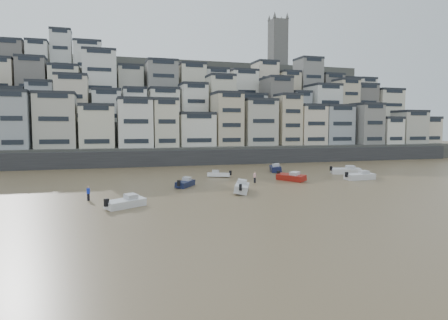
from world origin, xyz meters
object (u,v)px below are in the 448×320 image
object	(u,v)px
boat_j	(126,201)
boat_d	(360,175)
boat_c	(242,186)
boat_h	(219,174)
person_blue	(88,193)
boat_g	(346,170)
boat_e	(291,176)
boat_i	(275,167)
boat_f	(185,182)
person_pink	(255,177)

from	to	relation	value
boat_j	boat_d	size ratio (longest dim) A/B	0.86
boat_c	boat_j	distance (m)	16.69
boat_c	boat_h	xyz separation A→B (m)	(1.63, 16.65, -0.22)
boat_j	boat_h	world-z (taller)	boat_j
boat_j	person_blue	world-z (taller)	person_blue
boat_g	boat_e	xyz separation A→B (m)	(-14.10, -5.58, -0.05)
boat_i	boat_c	bearing A→B (deg)	-15.48
boat_g	person_blue	world-z (taller)	person_blue
boat_c	boat_h	bearing A→B (deg)	17.39
boat_f	boat_d	bearing A→B (deg)	-57.42
boat_f	person_pink	bearing A→B (deg)	-51.42
boat_g	boat_h	bearing A→B (deg)	-170.54
person_pink	person_blue	bearing A→B (deg)	-161.02
boat_i	boat_d	bearing A→B (deg)	47.18
boat_i	boat_g	bearing A→B (deg)	73.86
boat_d	boat_h	bearing A→B (deg)	148.31
person_blue	person_pink	xyz separation A→B (m)	(24.52, 8.44, 0.00)
boat_i	boat_h	bearing A→B (deg)	-50.22
boat_j	boat_i	xyz separation A→B (m)	(30.20, 27.84, 0.17)
boat_f	person_pink	world-z (taller)	person_pink
boat_j	boat_g	size ratio (longest dim) A/B	0.84
boat_i	person_pink	size ratio (longest dim) A/B	3.62
boat_g	person_pink	bearing A→B (deg)	-147.97
boat_h	boat_d	distance (m)	23.79
boat_c	boat_g	bearing A→B (deg)	-38.17
person_blue	boat_h	bearing A→B (deg)	38.93
boat_i	person_blue	bearing A→B (deg)	-38.48
boat_i	boat_f	bearing A→B (deg)	-36.56
boat_i	boat_e	size ratio (longest dim) A/B	1.13
boat_j	boat_h	bearing A→B (deg)	20.90
boat_h	person_pink	xyz separation A→B (m)	(3.35, -8.66, 0.28)
boat_h	person_pink	size ratio (longest dim) A/B	2.47
boat_i	person_blue	size ratio (longest dim) A/B	3.62
boat_j	boat_i	world-z (taller)	boat_i
boat_f	boat_e	size ratio (longest dim) A/B	0.88
boat_g	boat_c	bearing A→B (deg)	-135.67
boat_e	boat_j	bearing A→B (deg)	-87.37
boat_d	boat_g	world-z (taller)	boat_g
boat_c	person_pink	xyz separation A→B (m)	(4.98, 7.98, 0.06)
boat_c	boat_i	xyz separation A→B (m)	(14.68, 21.70, 0.05)
boat_g	person_blue	size ratio (longest dim) A/B	3.42
boat_c	boat_h	size ratio (longest dim) A/B	1.37
boat_h	person_blue	xyz separation A→B (m)	(-21.17, -17.10, 0.28)
boat_c	person_pink	distance (m)	9.41
boat_f	boat_e	bearing A→B (deg)	-51.31
boat_j	person_blue	size ratio (longest dim) A/B	2.89
boat_i	boat_e	distance (m)	13.54
boat_g	person_pink	world-z (taller)	person_pink
person_pink	boat_h	bearing A→B (deg)	111.15
boat_j	boat_e	xyz separation A→B (m)	(27.04, 14.67, 0.07)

